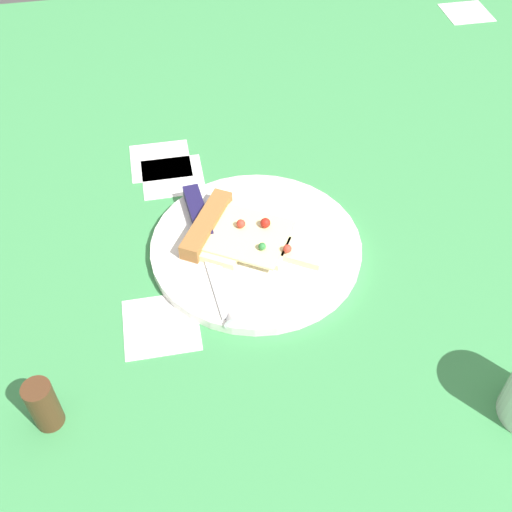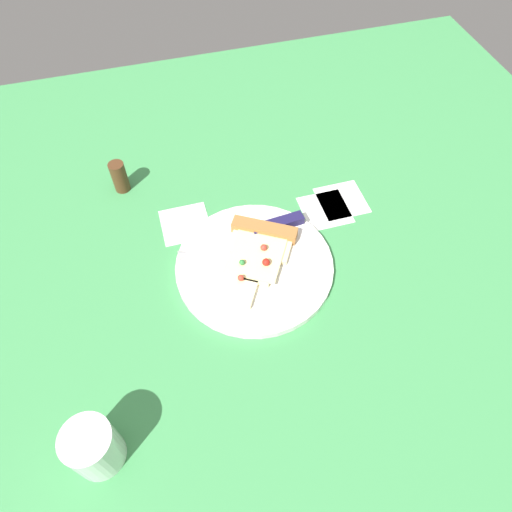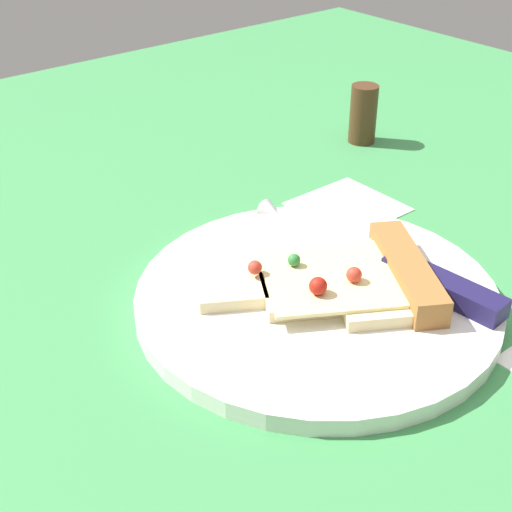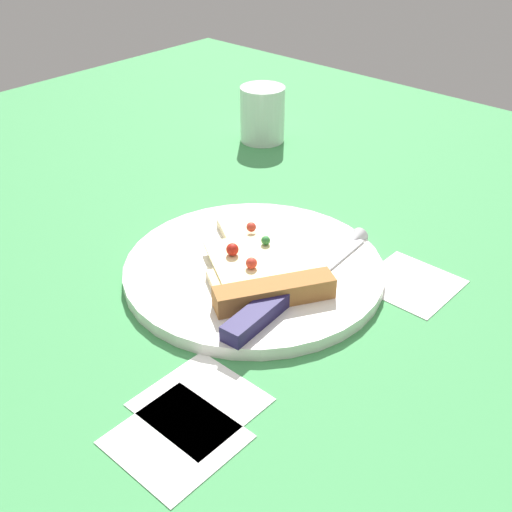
# 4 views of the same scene
# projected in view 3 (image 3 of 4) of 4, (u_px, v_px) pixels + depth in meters

# --- Properties ---
(ground_plane) EXTENTS (1.46, 1.46, 0.03)m
(ground_plane) POSITION_uv_depth(u_px,v_px,m) (332.00, 375.00, 0.52)
(ground_plane) COLOR #3D8C4C
(ground_plane) RESTS_ON ground
(plate) EXTENTS (0.28, 0.28, 0.01)m
(plate) POSITION_uv_depth(u_px,v_px,m) (317.00, 298.00, 0.57)
(plate) COLOR white
(plate) RESTS_ON ground_plane
(pizza_slice) EXTENTS (0.19, 0.16, 0.03)m
(pizza_slice) POSITION_uv_depth(u_px,v_px,m) (351.00, 280.00, 0.56)
(pizza_slice) COLOR beige
(pizza_slice) RESTS_ON plate
(knife) EXTENTS (0.04, 0.24, 0.02)m
(knife) POSITION_uv_depth(u_px,v_px,m) (393.00, 266.00, 0.58)
(knife) COLOR silver
(knife) RESTS_ON plate
(pepper_shaker) EXTENTS (0.03, 0.03, 0.07)m
(pepper_shaker) POSITION_uv_depth(u_px,v_px,m) (363.00, 114.00, 0.83)
(pepper_shaker) COLOR #4C2D19
(pepper_shaker) RESTS_ON ground_plane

